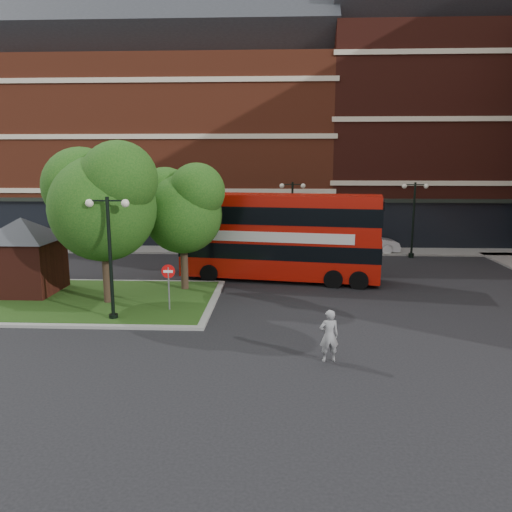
{
  "coord_description": "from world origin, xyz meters",
  "views": [
    {
      "loc": [
        1.11,
        -18.75,
        6.33
      ],
      "look_at": [
        0.06,
        4.04,
        2.0
      ],
      "focal_mm": 35.0,
      "sensor_mm": 36.0,
      "label": 1
    }
  ],
  "objects_px": {
    "woman": "(329,336)",
    "car_white": "(367,243)",
    "bus": "(280,231)",
    "car_silver": "(243,245)"
  },
  "relations": [
    {
      "from": "bus",
      "to": "woman",
      "type": "bearing_deg",
      "value": -72.58
    },
    {
      "from": "bus",
      "to": "car_silver",
      "type": "height_order",
      "value": "bus"
    },
    {
      "from": "bus",
      "to": "woman",
      "type": "xyz_separation_m",
      "value": [
        1.58,
        -11.24,
        -1.8
      ]
    },
    {
      "from": "bus",
      "to": "woman",
      "type": "distance_m",
      "value": 11.5
    },
    {
      "from": "bus",
      "to": "woman",
      "type": "relative_size",
      "value": 6.33
    },
    {
      "from": "woman",
      "to": "car_silver",
      "type": "xyz_separation_m",
      "value": [
        -4.07,
        18.0,
        -0.07
      ]
    },
    {
      "from": "car_silver",
      "to": "woman",
      "type": "bearing_deg",
      "value": -165.06
    },
    {
      "from": "car_silver",
      "to": "car_white",
      "type": "height_order",
      "value": "car_silver"
    },
    {
      "from": "bus",
      "to": "car_white",
      "type": "bearing_deg",
      "value": 62.99
    },
    {
      "from": "woman",
      "to": "car_white",
      "type": "distance_m",
      "value": 20.02
    }
  ]
}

